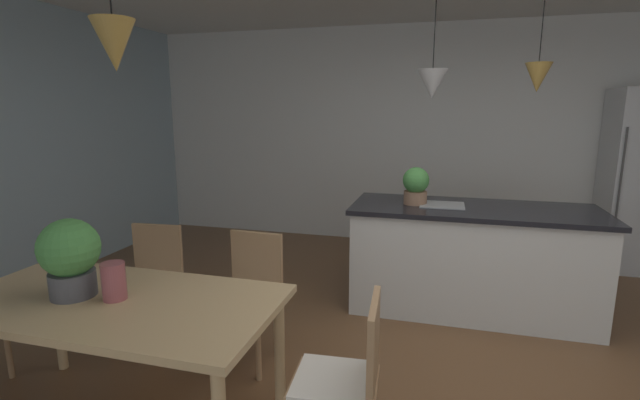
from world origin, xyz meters
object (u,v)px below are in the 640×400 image
chair_far_right (249,294)px  vase_on_dining_table (114,281)px  dining_table (116,312)px  refrigerator (640,181)px  chair_kitchen_end (344,380)px  kitchen_island (471,258)px  potted_plant_on_island (416,185)px  potted_plant_on_table (70,255)px  chair_far_left (150,282)px

chair_far_right → vase_on_dining_table: vase_on_dining_table is taller
dining_table → refrigerator: (3.60, 3.59, 0.29)m
chair_kitchen_end → kitchen_island: kitchen_island is taller
chair_far_right → potted_plant_on_island: bearing=50.8°
refrigerator → potted_plant_on_table: refrigerator is taller
vase_on_dining_table → potted_plant_on_table: bearing=-174.7°
chair_far_left → vase_on_dining_table: vase_on_dining_table is taller
chair_kitchen_end → chair_far_right: size_ratio=1.00×
dining_table → chair_far_left: (-0.39, 0.80, -0.19)m
chair_far_right → potted_plant_on_island: 1.69m
vase_on_dining_table → chair_kitchen_end: bearing=0.4°
chair_far_left → potted_plant_on_island: size_ratio=2.75×
kitchen_island → refrigerator: bearing=42.0°
vase_on_dining_table → potted_plant_on_island: bearing=55.8°
chair_far_right → potted_plant_on_table: size_ratio=2.09×
chair_far_left → vase_on_dining_table: bearing=-64.0°
chair_far_right → chair_far_left: bearing=-180.0°
vase_on_dining_table → kitchen_island: bearing=47.5°
chair_far_left → refrigerator: refrigerator is taller
dining_table → chair_far_left: size_ratio=1.96×
dining_table → potted_plant_on_island: potted_plant_on_island is taller
kitchen_island → chair_far_right: bearing=-140.5°
refrigerator → vase_on_dining_table: (-3.59, -3.59, -0.12)m
chair_far_left → chair_far_right: 0.77m
chair_far_right → kitchen_island: kitchen_island is taller
refrigerator → vase_on_dining_table: 5.08m
chair_far_right → potted_plant_on_table: bearing=-126.7°
chair_far_right → potted_plant_on_table: 1.14m
refrigerator → potted_plant_on_island: (-2.21, -1.56, 0.11)m
chair_kitchen_end → dining_table: bearing=-179.8°
potted_plant_on_island → vase_on_dining_table: bearing=-124.2°
chair_far_left → potted_plant_on_table: bearing=-79.4°
kitchen_island → refrigerator: (1.73, 1.56, 0.49)m
chair_far_right → potted_plant_on_table: potted_plant_on_table is taller
chair_kitchen_end → chair_far_right: (-0.84, 0.80, 0.00)m
chair_kitchen_end → potted_plant_on_table: potted_plant_on_table is taller
dining_table → chair_kitchen_end: size_ratio=1.96×
dining_table → chair_far_right: chair_far_right is taller
potted_plant_on_island → potted_plant_on_table: (-1.62, -2.06, -0.11)m
dining_table → vase_on_dining_table: 0.17m
vase_on_dining_table → dining_table: bearing=149.1°
dining_table → chair_kitchen_end: 1.23m
refrigerator → potted_plant_on_island: bearing=-144.9°
chair_far_right → chair_kitchen_end: bearing=-43.7°
kitchen_island → chair_far_left: bearing=-151.5°
potted_plant_on_table → chair_kitchen_end: bearing=1.2°
potted_plant_on_table → kitchen_island: bearing=44.3°
kitchen_island → vase_on_dining_table: 2.78m
dining_table → kitchen_island: size_ratio=0.85×
refrigerator → potted_plant_on_island: size_ratio=6.03×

